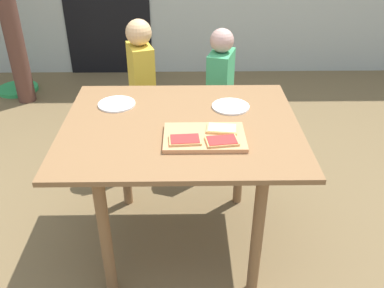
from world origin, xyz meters
The scene contains 11 objects.
ground_plane centered at (0.00, 0.00, 0.00)m, with size 16.00×16.00×0.00m, color brown.
dining_table centered at (0.00, 0.00, 0.66)m, with size 1.16×0.95×0.77m.
cutting_board centered at (0.11, -0.15, 0.78)m, with size 0.38×0.25×0.02m, color tan.
pizza_slice_near_right centered at (0.19, -0.21, 0.80)m, with size 0.15×0.11×0.01m.
pizza_slice_far_right centered at (0.19, -0.10, 0.80)m, with size 0.15×0.11×0.01m.
pizza_slice_near_left centered at (0.02, -0.20, 0.80)m, with size 0.15×0.10×0.01m.
plate_white_right centered at (0.26, 0.18, 0.78)m, with size 0.20×0.20×0.01m, color white.
plate_white_left centered at (-0.34, 0.22, 0.78)m, with size 0.20×0.20×0.01m, color white.
child_left centered at (-0.27, 0.85, 0.61)m, with size 0.21×0.27×1.06m.
child_right centered at (0.26, 0.82, 0.57)m, with size 0.21×0.27×1.01m.
garden_hose_coil centered at (-1.69, 2.17, 0.02)m, with size 0.40×0.40×0.03m, color green.
Camera 1 is at (0.03, -1.82, 1.76)m, focal length 39.28 mm.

